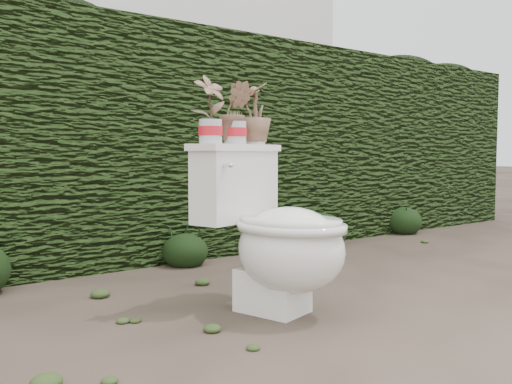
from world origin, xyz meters
TOP-DOWN VIEW (x-y plane):
  - ground at (0.00, 0.00)m, footprint 60.00×60.00m
  - hedge at (0.00, 1.60)m, footprint 8.00×1.00m
  - house_wall at (0.60, 6.00)m, footprint 8.00×3.50m
  - toilet at (-0.15, -0.16)m, footprint 0.62×0.78m
  - potted_plant_left at (-0.38, 0.02)m, footprint 0.17×0.12m
  - potted_plant_center at (-0.21, 0.07)m, footprint 0.20×0.19m
  - potted_plant_right at (-0.06, 0.12)m, footprint 0.22×0.22m
  - liriope_clump_2 at (0.05, 1.03)m, footprint 0.30×0.30m
  - liriope_clump_3 at (1.25, 0.98)m, footprint 0.37×0.37m
  - liriope_clump_4 at (2.38, 1.09)m, footprint 0.34×0.34m

SIDE VIEW (x-z plane):
  - ground at x=0.00m, z-range 0.00..0.00m
  - liriope_clump_2 at x=0.05m, z-range 0.00..0.24m
  - liriope_clump_4 at x=2.38m, z-range 0.00..0.27m
  - liriope_clump_3 at x=1.25m, z-range 0.00..0.30m
  - toilet at x=-0.15m, z-range -0.03..0.74m
  - hedge at x=0.00m, z-range 0.00..1.60m
  - potted_plant_center at x=-0.21m, z-range 0.78..1.06m
  - potted_plant_right at x=-0.06m, z-range 0.78..1.07m
  - potted_plant_left at x=-0.38m, z-range 0.78..1.08m
  - house_wall at x=0.60m, z-range 0.00..4.00m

